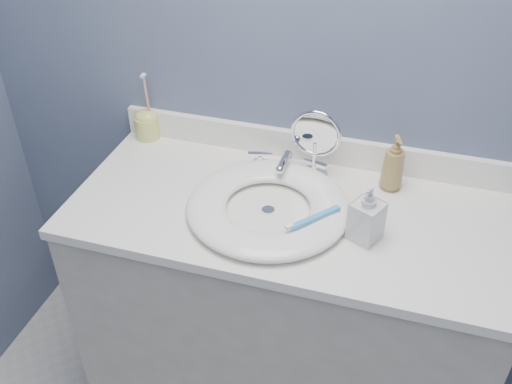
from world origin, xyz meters
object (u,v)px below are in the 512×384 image
at_px(makeup_mirror, 315,141).
at_px(soap_bottle_amber, 394,163).
at_px(toothbrush_holder, 147,123).
at_px(soap_bottle_clear, 367,213).

xyz_separation_m(makeup_mirror, soap_bottle_amber, (0.23, 0.01, -0.04)).
height_order(makeup_mirror, toothbrush_holder, toothbrush_holder).
relative_size(soap_bottle_amber, toothbrush_holder, 0.74).
relative_size(soap_bottle_amber, soap_bottle_clear, 1.03).
height_order(soap_bottle_amber, toothbrush_holder, toothbrush_holder).
distance_m(soap_bottle_clear, toothbrush_holder, 0.82).
distance_m(soap_bottle_amber, soap_bottle_clear, 0.25).
bearing_deg(toothbrush_holder, soap_bottle_amber, -4.09).
xyz_separation_m(makeup_mirror, toothbrush_holder, (-0.57, 0.06, -0.07)).
relative_size(makeup_mirror, toothbrush_holder, 0.96).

